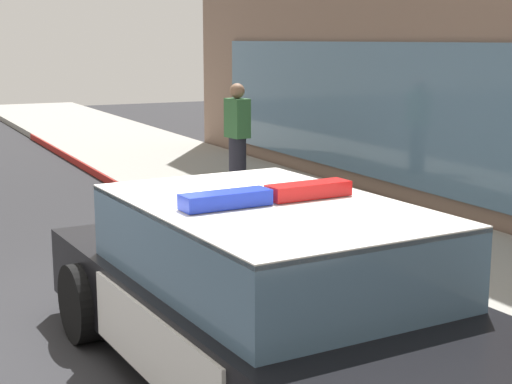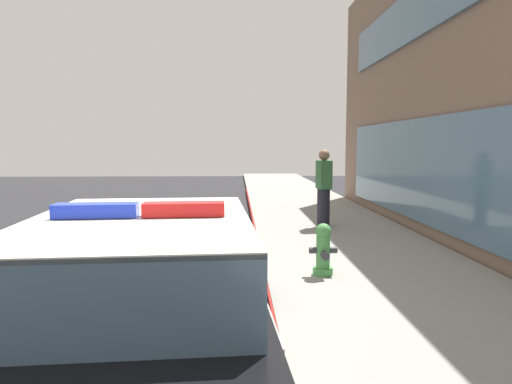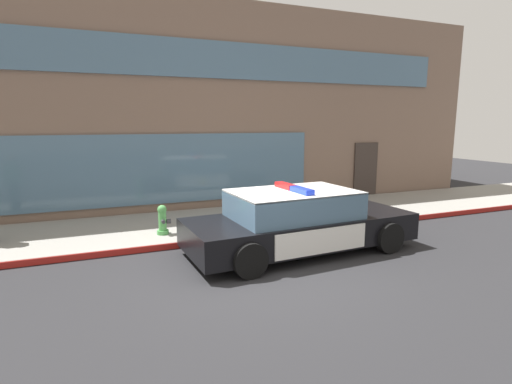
% 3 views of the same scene
% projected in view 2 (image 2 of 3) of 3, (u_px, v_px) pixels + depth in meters
% --- Properties ---
extents(ground, '(48.00, 48.00, 0.00)m').
position_uv_depth(ground, '(109.00, 324.00, 5.05)').
color(ground, '#262628').
extents(sidewalk, '(48.00, 3.32, 0.15)m').
position_uv_depth(sidewalk, '(420.00, 312.00, 5.19)').
color(sidewalk, gray).
rests_on(sidewalk, ground).
extents(curb_red_paint, '(28.80, 0.04, 0.14)m').
position_uv_depth(curb_red_paint, '(272.00, 315.00, 5.12)').
color(curb_red_paint, maroon).
rests_on(curb_red_paint, ground).
extents(police_cruiser, '(5.21, 2.39, 1.49)m').
position_uv_depth(police_cruiser, '(140.00, 307.00, 3.65)').
color(police_cruiser, black).
rests_on(police_cruiser, ground).
extents(fire_hydrant, '(0.34, 0.39, 0.73)m').
position_uv_depth(fire_hydrant, '(323.00, 250.00, 6.40)').
color(fire_hydrant, '#4C994C').
rests_on(fire_hydrant, sidewalk).
extents(pedestrian_on_sidewalk, '(0.43, 0.31, 1.71)m').
position_uv_depth(pedestrian_on_sidewalk, '(324.00, 188.00, 10.14)').
color(pedestrian_on_sidewalk, '#23232D').
rests_on(pedestrian_on_sidewalk, sidewalk).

